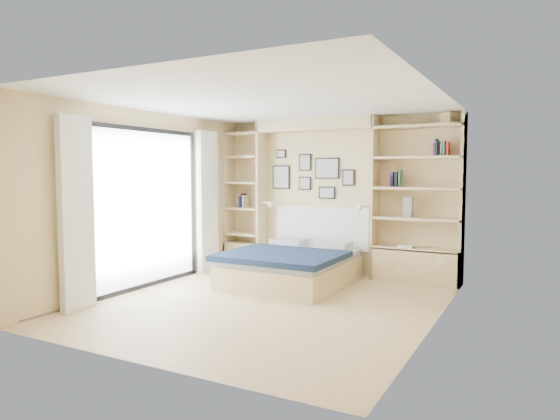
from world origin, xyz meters
The scene contains 8 objects.
ground centered at (0.00, 0.00, 0.00)m, with size 4.50×4.50×0.00m, color tan.
room_shell centered at (-0.39, 1.52, 1.08)m, with size 4.50×4.50×4.50m.
bed centered at (-0.25, 1.15, 0.27)m, with size 1.64×2.10×1.07m.
photo_gallery centered at (-0.45, 2.22, 1.60)m, with size 1.48×0.02×0.82m.
reading_lamps centered at (-0.30, 2.00, 1.10)m, with size 1.92×0.12×0.15m.
shelf_decor centered at (1.07, 2.07, 1.69)m, with size 3.56×0.23×2.03m.
deck centered at (-3.60, 0.00, 0.00)m, with size 3.20×4.00×0.05m, color #6F6252.
deck_chair centered at (-3.64, -0.12, 0.37)m, with size 0.63×0.85×0.77m.
Camera 1 is at (3.00, -5.35, 1.63)m, focal length 32.00 mm.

